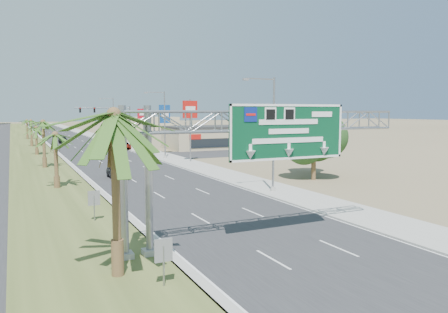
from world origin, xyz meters
name	(u,v)px	position (x,y,z in m)	size (l,w,h in m)	color
ground	(426,311)	(0.00, 0.00, 0.00)	(600.00, 600.00, 0.00)	#8C7A59
road	(67,138)	(0.00, 110.00, 0.01)	(12.00, 300.00, 0.02)	#28282B
sidewalk_right	(101,137)	(8.50, 110.00, 0.05)	(4.00, 300.00, 0.10)	#9E9B93
median_grass	(25,139)	(-10.00, 110.00, 0.06)	(7.00, 300.00, 0.12)	#445023
sign_gantry	(260,131)	(-1.06, 9.93, 6.06)	(16.75, 1.24, 7.50)	gray
palm_near	(114,116)	(-9.20, 8.00, 6.93)	(5.70, 5.70, 8.35)	brown
palm_row_b	(55,136)	(-9.50, 32.00, 4.90)	(3.99, 3.99, 5.95)	brown
palm_row_c	(43,123)	(-9.50, 48.00, 5.66)	(3.99, 3.99, 6.75)	brown
palm_row_d	(36,128)	(-9.50, 66.00, 4.42)	(3.99, 3.99, 5.45)	brown
palm_row_e	(31,121)	(-9.50, 85.00, 5.09)	(3.99, 3.99, 6.15)	brown
palm_row_f	(27,121)	(-9.50, 110.00, 4.71)	(3.99, 3.99, 5.75)	brown
streetlight_near	(272,139)	(7.30, 22.00, 4.69)	(3.27, 0.44, 10.00)	gray
streetlight_mid	(164,127)	(7.30, 52.00, 4.69)	(3.27, 0.44, 10.00)	gray
streetlight_far	(113,122)	(7.30, 88.00, 4.69)	(3.27, 0.44, 10.00)	gray
signal_mast	(119,123)	(5.17, 71.97, 4.85)	(10.28, 0.71, 8.00)	gray
store_building	(214,138)	(22.00, 66.00, 2.00)	(18.00, 10.00, 4.00)	tan
oak_near	(314,136)	(15.00, 26.00, 4.53)	(4.50, 4.50, 6.80)	brown
oak_far	(314,140)	(18.00, 30.00, 3.82)	(3.50, 3.50, 5.60)	brown
median_signback_a	(163,254)	(-7.80, 6.00, 1.45)	(0.75, 0.08, 2.08)	gray
median_signback_b	(94,200)	(-8.50, 18.00, 1.45)	(0.75, 0.08, 2.08)	gray
building_distant_right	(147,124)	(30.00, 140.00, 2.50)	(20.00, 12.00, 5.00)	tan
car_left_lane	(117,172)	(-3.14, 35.91, 0.72)	(1.71, 4.24, 1.44)	black
car_mid_lane	(116,152)	(1.50, 57.95, 0.80)	(1.70, 4.87, 1.60)	#69090B
car_right_lane	(123,146)	(5.50, 70.47, 0.73)	(2.44, 5.28, 1.47)	gray
car_far	(63,140)	(-2.83, 92.66, 0.68)	(1.91, 4.70, 1.36)	black
pole_sign_red_near	(190,113)	(9.32, 46.33, 6.86)	(2.38, 1.02, 8.74)	gray
pole_sign_blue	(165,116)	(9.79, 58.96, 6.25)	(2.01, 0.79, 8.32)	gray
pole_sign_red_far	(143,117)	(9.00, 69.12, 6.08)	(2.22, 0.67, 7.74)	gray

